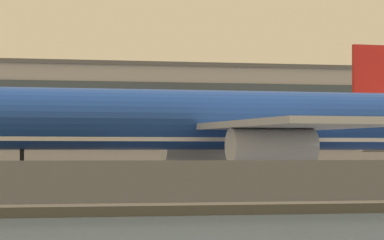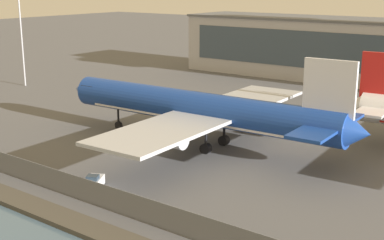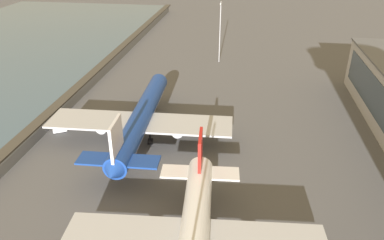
# 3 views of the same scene
# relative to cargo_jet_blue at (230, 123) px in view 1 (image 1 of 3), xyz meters

# --- Properties ---
(ground_plane) EXTENTS (500.00, 500.00, 0.00)m
(ground_plane) POSITION_rel_cargo_jet_blue_xyz_m (-5.09, -7.49, -5.32)
(ground_plane) COLOR #565659
(shoreline_seawall) EXTENTS (320.00, 3.00, 0.50)m
(shoreline_seawall) POSITION_rel_cargo_jet_blue_xyz_m (-5.09, -27.99, -5.07)
(shoreline_seawall) COLOR #474238
(shoreline_seawall) RESTS_ON ground
(perimeter_fence) EXTENTS (280.00, 0.10, 2.63)m
(perimeter_fence) POSITION_rel_cargo_jet_blue_xyz_m (-5.09, -23.49, -4.01)
(perimeter_fence) COLOR slate
(perimeter_fence) RESTS_ON ground
(cargo_jet_blue) EXTENTS (48.60, 41.69, 13.95)m
(cargo_jet_blue) POSITION_rel_cargo_jet_blue_xyz_m (0.00, 0.00, 0.00)
(cargo_jet_blue) COLOR #193D93
(cargo_jet_blue) RESTS_ON ground
(baggage_tug) EXTENTS (2.98, 3.57, 1.80)m
(baggage_tug) POSITION_rel_cargo_jet_blue_xyz_m (-0.06, -20.53, -4.52)
(baggage_tug) COLOR white
(baggage_tug) RESTS_ON ground
(terminal_building) EXTENTS (93.22, 17.76, 14.41)m
(terminal_building) POSITION_rel_cargo_jet_blue_xyz_m (2.87, 62.54, 1.89)
(terminal_building) COLOR #B2B2B7
(terminal_building) RESTS_ON ground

